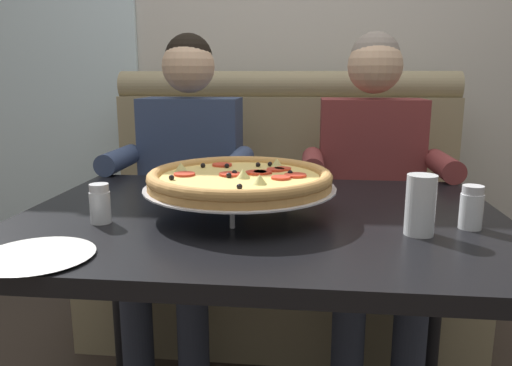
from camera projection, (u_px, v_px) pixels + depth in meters
The scene contains 12 objects.
back_wall_with_window at pixel (289, 19), 2.60m from camera, with size 6.00×0.12×2.80m, color beige.
window_panel at pixel (37, 20), 2.67m from camera, with size 1.10×0.02×2.80m, color white.
booth_bench at pixel (281, 234), 2.26m from camera, with size 1.62×0.78×1.13m.
dining_table at pixel (261, 246), 1.30m from camera, with size 1.25×0.91×0.76m.
diner_left at pixel (186, 177), 1.97m from camera, with size 0.54×0.64×1.27m.
diner_right at pixel (372, 182), 1.90m from camera, with size 0.54×0.64×1.27m.
pizza at pixel (240, 180), 1.27m from camera, with size 0.50×0.50×0.12m.
shaker_oregano at pixel (471, 211), 1.15m from camera, with size 0.05×0.05×0.10m.
shaker_pepper_flakes at pixel (100, 207), 1.20m from camera, with size 0.05×0.05×0.10m.
plate_near_left at pixel (36, 253), 0.97m from camera, with size 0.23×0.23×0.02m.
drinking_glass at pixel (420, 208), 1.10m from camera, with size 0.07×0.07×0.14m.
patio_chair at pixel (91, 156), 3.65m from camera, with size 0.41×0.40×0.86m.
Camera 1 is at (0.12, -1.23, 1.11)m, focal length 34.67 mm.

